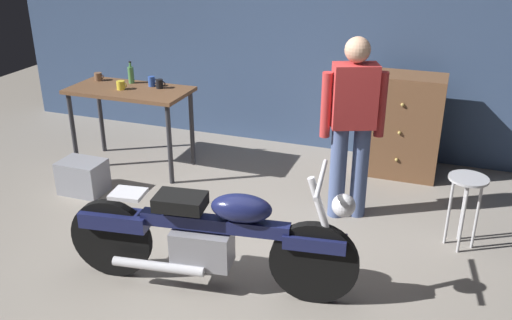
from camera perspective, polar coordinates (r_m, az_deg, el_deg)
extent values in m
plane|color=gray|center=(4.53, -2.95, -10.93)|extent=(12.00, 12.00, 0.00)
cube|color=#384C70|center=(6.49, 6.57, 14.38)|extent=(8.00, 0.12, 3.10)
cube|color=brown|center=(6.13, -12.86, 6.97)|extent=(1.30, 0.64, 0.04)
cylinder|color=#2D2D33|center=(6.39, -18.21, 2.81)|extent=(0.05, 0.05, 0.86)
cylinder|color=#2D2D33|center=(5.77, -8.83, 1.53)|extent=(0.05, 0.05, 0.86)
cylinder|color=#2D2D33|center=(6.78, -15.61, 4.29)|extent=(0.05, 0.05, 0.86)
cylinder|color=#2D2D33|center=(6.20, -6.58, 3.22)|extent=(0.05, 0.05, 0.86)
cylinder|color=black|center=(4.03, 5.94, -10.43)|extent=(0.64, 0.15, 0.64)
cylinder|color=black|center=(4.43, -14.58, -7.77)|extent=(0.64, 0.15, 0.64)
cube|color=#191E4C|center=(3.94, 6.05, -8.30)|extent=(0.45, 0.20, 0.10)
cube|color=#191E4C|center=(4.32, -14.22, -5.86)|extent=(0.54, 0.25, 0.12)
cube|color=gray|center=(4.16, -5.52, -8.86)|extent=(0.47, 0.30, 0.28)
cube|color=#191E4C|center=(4.03, -4.27, -6.52)|extent=(1.10, 0.24, 0.10)
ellipsoid|color=#191E4C|center=(3.91, -1.51, -4.94)|extent=(0.47, 0.28, 0.20)
cube|color=black|center=(4.03, -7.76, -4.25)|extent=(0.39, 0.29, 0.10)
cube|color=silver|center=(4.16, -12.97, -3.39)|extent=(0.26, 0.23, 0.03)
cylinder|color=silver|center=(3.85, 7.04, -6.44)|extent=(0.27, 0.08, 0.68)
cylinder|color=silver|center=(3.70, 6.67, -1.95)|extent=(0.11, 0.60, 0.03)
sphere|color=silver|center=(3.77, 8.96, -4.63)|extent=(0.16, 0.16, 0.16)
cylinder|color=silver|center=(4.21, -10.00, -10.68)|extent=(0.70, 0.16, 0.07)
cylinder|color=#4B5B89|center=(5.16, 10.57, -1.19)|extent=(0.15, 0.15, 0.88)
cylinder|color=#4B5B89|center=(5.12, 8.38, -1.23)|extent=(0.15, 0.15, 0.88)
cube|color=#BF3333|center=(4.89, 10.04, 6.48)|extent=(0.43, 0.34, 0.56)
cylinder|color=#BF3333|center=(4.97, 12.70, 5.56)|extent=(0.09, 0.09, 0.58)
cylinder|color=#BF3333|center=(4.87, 7.19, 5.60)|extent=(0.09, 0.09, 0.58)
sphere|color=tan|center=(4.79, 10.38, 11.05)|extent=(0.22, 0.22, 0.22)
cylinder|color=#B2B2B7|center=(4.82, 20.96, -1.79)|extent=(0.32, 0.32, 0.02)
cylinder|color=#B2B2B7|center=(4.96, 21.69, -5.31)|extent=(0.02, 0.02, 0.62)
cylinder|color=#B2B2B7|center=(5.05, 20.45, -4.57)|extent=(0.02, 0.02, 0.62)
cylinder|color=#B2B2B7|center=(4.95, 19.16, -4.98)|extent=(0.02, 0.02, 0.62)
cylinder|color=#B2B2B7|center=(4.86, 20.41, -5.74)|extent=(0.02, 0.02, 0.62)
cube|color=brown|center=(6.09, 14.73, 3.43)|extent=(0.80, 0.44, 1.10)
sphere|color=tan|center=(5.78, 14.78, 5.49)|extent=(0.04, 0.04, 0.04)
sphere|color=tan|center=(5.88, 14.48, 2.71)|extent=(0.04, 0.04, 0.04)
sphere|color=tan|center=(5.99, 14.20, 0.03)|extent=(0.04, 0.04, 0.04)
cube|color=gray|center=(5.88, -17.31, -1.64)|extent=(0.44, 0.32, 0.34)
cylinder|color=#2D51AD|center=(6.14, -10.65, 7.92)|extent=(0.07, 0.07, 0.11)
torus|color=#2D51AD|center=(6.12, -10.32, 7.94)|extent=(0.06, 0.01, 0.06)
cylinder|color=brown|center=(6.51, -15.86, 8.22)|extent=(0.08, 0.08, 0.09)
torus|color=brown|center=(6.48, -15.52, 8.23)|extent=(0.05, 0.01, 0.05)
cylinder|color=black|center=(6.06, -9.86, 7.70)|extent=(0.07, 0.07, 0.10)
torus|color=black|center=(6.03, -9.50, 7.72)|extent=(0.05, 0.01, 0.05)
cylinder|color=yellow|center=(6.10, -13.69, 7.46)|extent=(0.09, 0.09, 0.09)
torus|color=yellow|center=(6.07, -13.30, 7.47)|extent=(0.05, 0.01, 0.05)
cylinder|color=#4C8C4C|center=(6.30, -12.68, 8.49)|extent=(0.06, 0.06, 0.18)
cylinder|color=#4C8C4C|center=(6.28, -12.77, 9.51)|extent=(0.03, 0.03, 0.05)
cylinder|color=black|center=(6.27, -12.80, 9.77)|extent=(0.03, 0.03, 0.01)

